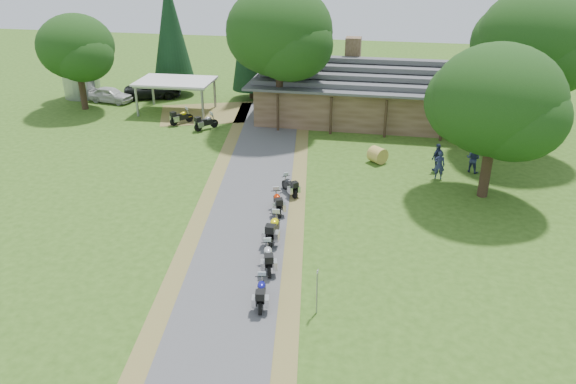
% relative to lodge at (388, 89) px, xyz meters
% --- Properties ---
extents(ground, '(120.00, 120.00, 0.00)m').
position_rel_lodge_xyz_m(ground, '(-6.00, -24.00, -2.45)').
color(ground, '#305016').
rests_on(ground, ground).
extents(driveway, '(51.95, 51.95, 0.00)m').
position_rel_lodge_xyz_m(driveway, '(-6.50, -20.00, -2.45)').
color(driveway, '#4F4F52').
rests_on(driveway, ground).
extents(lodge, '(21.40, 9.40, 4.90)m').
position_rel_lodge_xyz_m(lodge, '(0.00, 0.00, 0.00)').
color(lodge, brown).
rests_on(lodge, ground).
extents(silo, '(3.23, 3.23, 6.51)m').
position_rel_lodge_xyz_m(silo, '(-27.50, 1.68, 0.80)').
color(silo, gray).
rests_on(silo, ground).
extents(carport, '(6.28, 4.28, 2.67)m').
position_rel_lodge_xyz_m(carport, '(-17.30, -1.18, -1.11)').
color(carport, silver).
rests_on(carport, ground).
extents(car_white_sedan, '(2.98, 5.39, 1.70)m').
position_rel_lodge_xyz_m(car_white_sedan, '(-24.16, 0.46, -1.60)').
color(car_white_sedan, silver).
rests_on(car_white_sedan, ground).
extents(car_dark_suv, '(4.04, 5.94, 2.10)m').
position_rel_lodge_xyz_m(car_dark_suv, '(-21.05, 2.57, -1.40)').
color(car_dark_suv, black).
rests_on(car_dark_suv, ground).
extents(motorcycle_row_a, '(0.85, 1.81, 1.19)m').
position_rel_lodge_xyz_m(motorcycle_row_a, '(-4.22, -26.05, -1.86)').
color(motorcycle_row_a, navy).
rests_on(motorcycle_row_a, ground).
extents(motorcycle_row_b, '(1.08, 1.93, 1.26)m').
position_rel_lodge_xyz_m(motorcycle_row_b, '(-4.53, -23.42, -1.82)').
color(motorcycle_row_b, '#ADAEB4').
rests_on(motorcycle_row_b, ground).
extents(motorcycle_row_c, '(0.68, 2.03, 1.38)m').
position_rel_lodge_xyz_m(motorcycle_row_c, '(-4.82, -20.87, -1.76)').
color(motorcycle_row_c, '#E9D904').
rests_on(motorcycle_row_c, ground).
extents(motorcycle_row_d, '(1.15, 1.90, 1.23)m').
position_rel_lodge_xyz_m(motorcycle_row_d, '(-5.27, -17.82, -1.83)').
color(motorcycle_row_d, '#BE2603').
rests_on(motorcycle_row_d, ground).
extents(motorcycle_row_e, '(1.42, 1.66, 1.14)m').
position_rel_lodge_xyz_m(motorcycle_row_e, '(-5.05, -15.48, -1.88)').
color(motorcycle_row_e, black).
rests_on(motorcycle_row_e, ground).
extents(motorcycle_carport_a, '(1.57, 1.82, 1.25)m').
position_rel_lodge_xyz_m(motorcycle_carport_a, '(-15.79, -4.25, -1.83)').
color(motorcycle_carport_a, gold).
rests_on(motorcycle_carport_a, ground).
extents(motorcycle_carport_b, '(1.63, 1.80, 1.26)m').
position_rel_lodge_xyz_m(motorcycle_carport_b, '(-13.44, -5.22, -1.82)').
color(motorcycle_carport_b, slate).
rests_on(motorcycle_carport_b, ground).
extents(person_a, '(0.62, 0.45, 2.11)m').
position_rel_lodge_xyz_m(person_a, '(3.48, -11.63, -1.39)').
color(person_a, navy).
rests_on(person_a, ground).
extents(person_b, '(0.73, 0.66, 2.10)m').
position_rel_lodge_xyz_m(person_b, '(5.61, -10.12, -1.40)').
color(person_b, navy).
rests_on(person_b, ground).
extents(person_c, '(0.72, 0.73, 2.10)m').
position_rel_lodge_xyz_m(person_c, '(3.45, -10.30, -1.40)').
color(person_c, navy).
rests_on(person_c, ground).
extents(hay_bale, '(1.42, 1.42, 1.05)m').
position_rel_lodge_xyz_m(hay_bale, '(-0.29, -9.64, -1.93)').
color(hay_bale, '#AA943E').
rests_on(hay_bale, ground).
extents(sign_post, '(0.36, 0.06, 1.98)m').
position_rel_lodge_xyz_m(sign_post, '(-1.94, -26.26, -1.46)').
color(sign_post, gray).
rests_on(sign_post, ground).
extents(oak_lodge_left, '(7.75, 7.75, 11.71)m').
position_rel_lodge_xyz_m(oak_lodge_left, '(-8.04, -3.51, 3.40)').
color(oak_lodge_left, '#193810').
rests_on(oak_lodge_left, ground).
extents(oak_lodge_right, '(7.39, 7.39, 12.30)m').
position_rel_lodge_xyz_m(oak_lodge_right, '(9.12, -5.45, 3.70)').
color(oak_lodge_right, '#193810').
rests_on(oak_lodge_right, ground).
extents(oak_driveway, '(7.05, 7.05, 9.10)m').
position_rel_lodge_xyz_m(oak_driveway, '(5.85, -13.68, 2.10)').
color(oak_driveway, '#193810').
rests_on(oak_driveway, ground).
extents(oak_silo, '(6.18, 6.18, 8.47)m').
position_rel_lodge_xyz_m(oak_silo, '(-25.34, -1.92, 1.78)').
color(oak_silo, '#193810').
rests_on(oak_silo, ground).
extents(cedar_near, '(3.37, 3.37, 11.48)m').
position_rel_lodge_xyz_m(cedar_near, '(-12.21, 4.02, 3.29)').
color(cedar_near, black).
rests_on(cedar_near, ground).
extents(cedar_far, '(3.84, 3.84, 10.48)m').
position_rel_lodge_xyz_m(cedar_far, '(-19.44, 3.96, 2.79)').
color(cedar_far, black).
rests_on(cedar_far, ground).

